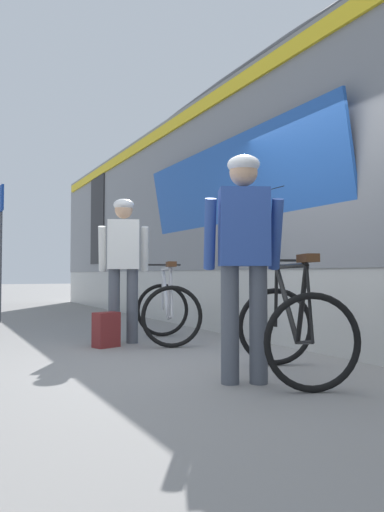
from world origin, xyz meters
The scene contains 9 objects.
ground_plane centered at (0.00, 0.00, 0.00)m, with size 80.00×80.00×0.00m, color gray.
train_car centered at (2.80, 1.61, 1.97)m, with size 3.18×18.87×3.88m.
cyclist_near_in_white centered at (-0.24, 1.93, 1.05)m, with size 0.66×0.46×1.76m.
cyclist_far_in_blue centered at (-0.16, -0.55, 1.05)m, with size 0.66×0.49×1.76m.
bicycle_near_silver centered at (0.28, 1.80, 0.40)m, with size 1.01×1.24×0.99m.
bicycle_far_black centered at (0.31, -0.55, 0.40)m, with size 1.07×1.26×0.99m.
backpack_on_platform centered at (-0.53, 1.72, 0.20)m, with size 0.28×0.18×0.40m, color maroon.
water_bottle_near_the_bikes centered at (0.62, 0.86, 0.10)m, with size 0.07×0.07×0.20m, color #338CCC.
platform_sign_post centered at (-1.31, 5.35, 1.62)m, with size 0.08×0.70×2.40m.
Camera 1 is at (-2.24, -3.64, 0.84)m, focal length 33.70 mm.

